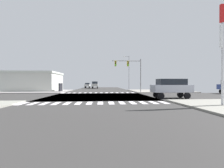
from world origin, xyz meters
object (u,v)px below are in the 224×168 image
(pickup_nearside_1, at_px, (95,85))
(bank_building, at_px, (26,82))
(traffic_signal_mast, at_px, (130,68))
(street_lamp, at_px, (128,70))
(suv_outer_3, at_px, (171,87))
(sedan_crossing_1, at_px, (87,85))

(pickup_nearside_1, bearing_deg, bank_building, 46.49)
(traffic_signal_mast, relative_size, pickup_nearside_1, 1.28)
(bank_building, relative_size, pickup_nearside_1, 3.18)
(pickup_nearside_1, bearing_deg, street_lamp, 138.78)
(bank_building, height_order, pickup_nearside_1, bank_building)
(bank_building, bearing_deg, pickup_nearside_1, 46.49)
(traffic_signal_mast, relative_size, suv_outer_3, 1.42)
(sedan_crossing_1, bearing_deg, bank_building, 59.87)
(bank_building, bearing_deg, suv_outer_3, -34.55)
(bank_building, bearing_deg, sedan_crossing_1, 59.87)
(street_lamp, distance_m, bank_building, 25.96)
(traffic_signal_mast, xyz_separation_m, bank_building, (-22.62, 6.66, -2.61))
(traffic_signal_mast, height_order, sedan_crossing_1, traffic_signal_mast)
(pickup_nearside_1, distance_m, suv_outer_3, 35.08)
(traffic_signal_mast, bearing_deg, pickup_nearside_1, 108.99)
(traffic_signal_mast, height_order, suv_outer_3, traffic_signal_mast)
(pickup_nearside_1, xyz_separation_m, suv_outer_3, (10.74, -33.40, 0.10))
(street_lamp, bearing_deg, suv_outer_3, -87.84)
(pickup_nearside_1, bearing_deg, traffic_signal_mast, 108.99)
(traffic_signal_mast, distance_m, sedan_crossing_1, 29.46)
(bank_building, relative_size, suv_outer_3, 3.52)
(street_lamp, bearing_deg, bank_building, -163.93)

